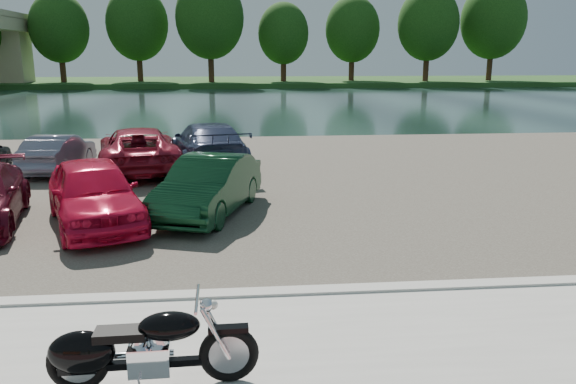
% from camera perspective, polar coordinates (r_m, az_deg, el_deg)
% --- Properties ---
extents(ground, '(200.00, 200.00, 0.00)m').
position_cam_1_polar(ground, '(7.20, -3.05, -17.42)').
color(ground, '#595447').
rests_on(ground, ground).
extents(kerb, '(60.00, 0.30, 0.14)m').
position_cam_1_polar(kerb, '(8.94, -3.60, -10.42)').
color(kerb, '#B4B1AA').
rests_on(kerb, ground).
extents(parking_lot, '(60.00, 18.00, 0.04)m').
position_cam_1_polar(parking_lot, '(17.56, -4.56, 1.47)').
color(parking_lot, '#48423A').
rests_on(parking_lot, ground).
extents(river, '(120.00, 40.00, 0.00)m').
position_cam_1_polar(river, '(46.31, -5.16, 9.00)').
color(river, '#172A28').
rests_on(river, ground).
extents(far_bank, '(120.00, 24.00, 0.60)m').
position_cam_1_polar(far_bank, '(78.24, -5.31, 11.09)').
color(far_bank, '#1D4217').
rests_on(far_bank, ground).
extents(far_trees, '(70.25, 10.68, 12.52)m').
position_cam_1_polar(far_trees, '(72.20, -1.81, 16.64)').
color(far_trees, '#3E2216').
rests_on(far_trees, far_bank).
extents(motorcycle, '(2.33, 0.75, 1.05)m').
position_cam_1_polar(motorcycle, '(6.65, -15.39, -15.15)').
color(motorcycle, black).
rests_on(motorcycle, promenade).
extents(car_4, '(3.18, 4.67, 1.48)m').
position_cam_1_polar(car_4, '(13.08, -19.13, -0.08)').
color(car_4, red).
rests_on(car_4, parking_lot).
extents(car_5, '(2.65, 4.40, 1.37)m').
position_cam_1_polar(car_5, '(13.38, -8.07, 0.61)').
color(car_5, '#0E351C').
rests_on(car_5, parking_lot).
extents(car_9, '(1.59, 3.79, 1.22)m').
position_cam_1_polar(car_9, '(19.73, -22.33, 3.69)').
color(car_9, slate).
rests_on(car_9, parking_lot).
extents(car_10, '(3.39, 5.58, 1.45)m').
position_cam_1_polar(car_10, '(18.86, -14.95, 4.19)').
color(car_10, maroon).
rests_on(car_10, parking_lot).
extents(car_11, '(3.12, 5.56, 1.52)m').
position_cam_1_polar(car_11, '(19.13, -8.05, 4.77)').
color(car_11, navy).
rests_on(car_11, parking_lot).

